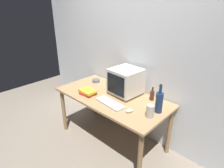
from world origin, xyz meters
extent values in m
plane|color=gray|center=(0.00, 0.00, 0.00)|extent=(6.00, 6.00, 0.00)
cube|color=silver|center=(0.00, 0.45, 1.25)|extent=(4.00, 0.08, 2.50)
cube|color=tan|center=(0.00, 0.00, 0.73)|extent=(1.60, 0.79, 0.03)
cylinder|color=olive|center=(-0.74, -0.33, 0.36)|extent=(0.06, 0.06, 0.72)
cylinder|color=olive|center=(0.74, -0.33, 0.36)|extent=(0.06, 0.06, 0.72)
cylinder|color=olive|center=(-0.74, 0.33, 0.36)|extent=(0.06, 0.06, 0.72)
cylinder|color=olive|center=(0.74, 0.33, 0.36)|extent=(0.06, 0.06, 0.72)
cube|color=beige|center=(0.10, 0.17, 0.76)|extent=(0.30, 0.26, 0.03)
cube|color=beige|center=(0.10, 0.17, 0.95)|extent=(0.41, 0.41, 0.34)
cube|color=black|center=(0.08, -0.02, 0.95)|extent=(0.31, 0.03, 0.27)
cube|color=beige|center=(0.13, -0.18, 0.76)|extent=(0.43, 0.19, 0.02)
ellipsoid|color=beige|center=(0.43, -0.16, 0.77)|extent=(0.09, 0.11, 0.04)
cylinder|color=navy|center=(0.68, 0.08, 0.87)|extent=(0.09, 0.09, 0.24)
cylinder|color=navy|center=(0.68, 0.08, 1.04)|extent=(0.03, 0.03, 0.09)
sphere|color=#262626|center=(0.68, 0.08, 1.09)|extent=(0.04, 0.04, 0.04)
cylinder|color=#472314|center=(0.46, 0.28, 0.81)|extent=(0.06, 0.06, 0.12)
cylinder|color=#472314|center=(0.46, 0.28, 0.90)|extent=(0.02, 0.02, 0.04)
sphere|color=#262626|center=(0.46, 0.28, 0.92)|extent=(0.02, 0.02, 0.02)
cube|color=red|center=(-0.28, -0.19, 0.76)|extent=(0.22, 0.19, 0.03)
cube|color=gold|center=(-0.29, -0.19, 0.80)|extent=(0.25, 0.18, 0.03)
cylinder|color=#595B66|center=(-0.53, 0.18, 0.77)|extent=(0.12, 0.12, 0.04)
cylinder|color=#B7B2A8|center=(0.66, -0.08, 0.82)|extent=(0.09, 0.09, 0.15)
camera|label=1|loc=(1.60, -1.70, 1.95)|focal=30.52mm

